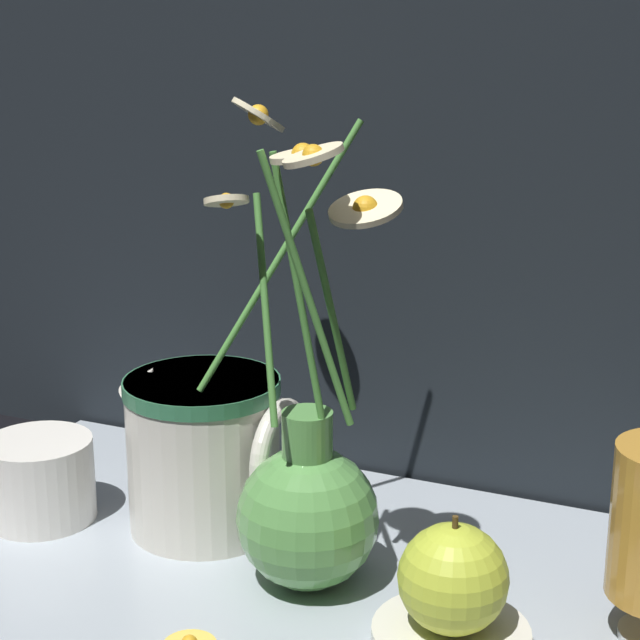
{
  "coord_description": "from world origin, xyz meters",
  "views": [
    {
      "loc": [
        0.29,
        -0.66,
        0.41
      ],
      "look_at": [
        -0.0,
        0.0,
        0.2
      ],
      "focal_mm": 60.0,
      "sensor_mm": 36.0,
      "label": 1
    }
  ],
  "objects_px": {
    "ceramic_pitcher": "(207,447)",
    "yellow_mug": "(38,479)",
    "orange_fruit": "(453,579)",
    "vase_with_flowers": "(302,496)"
  },
  "relations": [
    {
      "from": "yellow_mug",
      "to": "orange_fruit",
      "type": "xyz_separation_m",
      "value": [
        0.36,
        -0.04,
        0.01
      ]
    },
    {
      "from": "vase_with_flowers",
      "to": "yellow_mug",
      "type": "distance_m",
      "value": 0.24
    },
    {
      "from": "yellow_mug",
      "to": "vase_with_flowers",
      "type": "bearing_deg",
      "value": -1.68
    },
    {
      "from": "vase_with_flowers",
      "to": "ceramic_pitcher",
      "type": "height_order",
      "value": "vase_with_flowers"
    },
    {
      "from": "ceramic_pitcher",
      "to": "orange_fruit",
      "type": "height_order",
      "value": "ceramic_pitcher"
    },
    {
      "from": "vase_with_flowers",
      "to": "yellow_mug",
      "type": "height_order",
      "value": "vase_with_flowers"
    },
    {
      "from": "yellow_mug",
      "to": "orange_fruit",
      "type": "height_order",
      "value": "orange_fruit"
    },
    {
      "from": "ceramic_pitcher",
      "to": "orange_fruit",
      "type": "distance_m",
      "value": 0.24
    },
    {
      "from": "ceramic_pitcher",
      "to": "yellow_mug",
      "type": "bearing_deg",
      "value": -162.69
    },
    {
      "from": "orange_fruit",
      "to": "ceramic_pitcher",
      "type": "bearing_deg",
      "value": 160.34
    }
  ]
}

